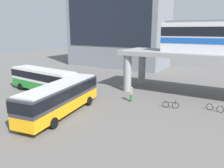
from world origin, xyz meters
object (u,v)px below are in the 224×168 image
(bus_main, at_px, (61,96))
(bicycle_silver, at_px, (215,108))
(bus_secondary, at_px, (43,78))
(bicycle_black, at_px, (171,105))
(pedestrian_waiting_near_stop, at_px, (131,95))
(station_building, at_px, (118,27))

(bus_main, distance_m, bicycle_silver, 16.03)
(bus_main, xyz_separation_m, bus_secondary, (-7.96, 4.85, 0.00))
(bicycle_silver, bearing_deg, bicycle_black, -161.80)
(bicycle_black, distance_m, pedestrian_waiting_near_stop, 4.70)
(bicycle_silver, xyz_separation_m, pedestrian_waiting_near_stop, (-8.97, -1.63, 0.51))
(bus_main, xyz_separation_m, pedestrian_waiting_near_stop, (4.26, 7.28, -1.12))
(bus_main, height_order, bicycle_black, bus_main)
(station_building, height_order, pedestrian_waiting_near_stop, station_building)
(bus_secondary, relative_size, bicycle_black, 6.44)
(bicycle_silver, relative_size, bicycle_black, 1.01)
(bus_secondary, bearing_deg, bicycle_black, 8.88)
(bus_main, xyz_separation_m, bicycle_silver, (13.22, 8.91, -1.63))
(bicycle_black, bearing_deg, bus_main, -139.98)
(pedestrian_waiting_near_stop, bearing_deg, bicycle_black, 2.67)
(bus_main, distance_m, bus_secondary, 9.32)
(station_building, xyz_separation_m, bus_main, (10.58, -30.47, -7.13))
(bus_main, bearing_deg, bus_secondary, 148.62)
(bus_main, distance_m, bicycle_black, 11.77)
(station_building, bearing_deg, bicycle_silver, -42.17)
(bus_main, bearing_deg, station_building, 109.14)
(station_building, distance_m, bicycle_black, 31.38)
(bus_main, height_order, bus_secondary, same)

